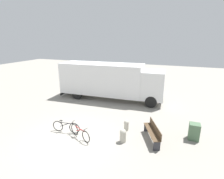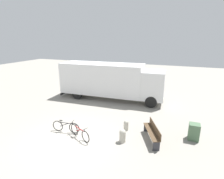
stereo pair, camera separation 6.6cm
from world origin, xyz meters
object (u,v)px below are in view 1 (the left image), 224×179
Objects in this scene: delivery_truck at (110,80)px; utility_box at (194,132)px; bicycle_near at (66,127)px; bollard_near_bench at (123,135)px; bicycle_middle at (80,133)px; bollard_far_bench at (126,125)px; park_bench at (153,131)px.

delivery_truck reaches higher than utility_box.
bicycle_near is 3.41m from bollard_near_bench.
delivery_truck is 7.19m from bollard_near_bench.
delivery_truck is 7.00m from bicycle_middle.
bollard_near_bench is at bearing -81.52° from bollard_far_bench.
bicycle_near is (-4.85, -1.00, -0.17)m from park_bench.
park_bench is 2.24m from utility_box.
bicycle_middle is 2.76m from bollard_far_bench.
utility_box is (5.81, 2.15, 0.11)m from bicycle_middle.
bicycle_near is at bearing -170.20° from bicycle_middle.
bollard_far_bench is at bearing -61.47° from delivery_truck.
park_bench is at bearing -17.01° from bollard_far_bench.
delivery_truck is 10.08× the size of utility_box.
bollard_far_bench is 3.72m from utility_box.
bollard_near_bench is (2.30, 0.53, 0.04)m from bicycle_middle.
utility_box reaches higher than bicycle_near.
utility_box is (6.91, 1.87, 0.11)m from bicycle_near.
delivery_truck is 5.46× the size of bicycle_near.
park_bench is 1.72m from bollard_far_bench.
delivery_truck is 8.32m from utility_box.
delivery_truck reaches higher than park_bench.
bicycle_middle is 1.71× the size of utility_box.
delivery_truck is at bearing 121.53° from bollard_far_bench.
bicycle_middle is (-3.75, -1.28, -0.17)m from park_bench.
bollard_near_bench is at bearing -65.47° from delivery_truck.
utility_box is at bearing -91.82° from park_bench.
utility_box is at bearing 5.69° from bollard_far_bench.
park_bench is 1.24× the size of bicycle_middle.
bicycle_near is 2.33× the size of bollard_near_bench.
bollard_near_bench is at bearing 92.59° from park_bench.
park_bench reaches higher than bicycle_middle.
bicycle_middle is 2.46× the size of bollard_far_bench.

